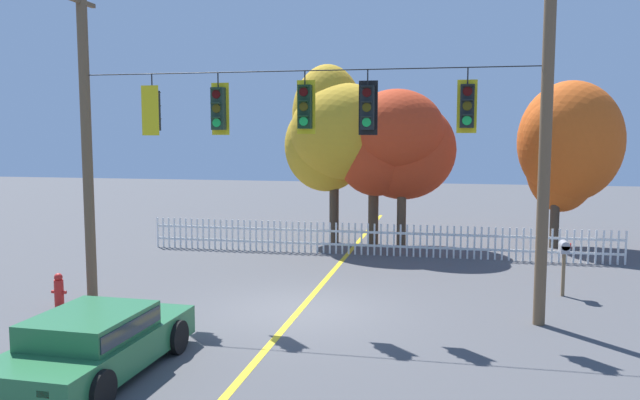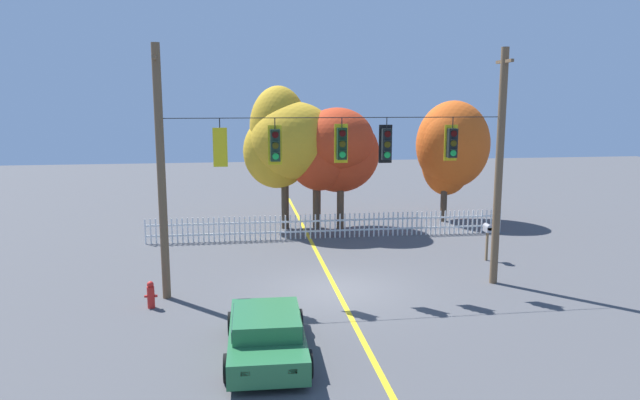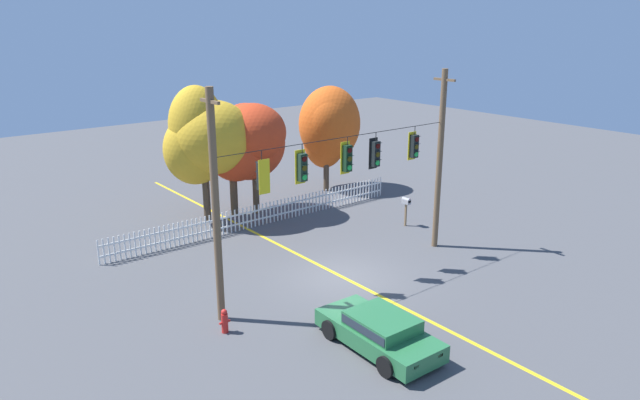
% 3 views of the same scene
% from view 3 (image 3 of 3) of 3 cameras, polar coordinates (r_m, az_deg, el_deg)
% --- Properties ---
extents(ground, '(80.00, 80.00, 0.00)m').
position_cam_3_polar(ground, '(23.39, 2.23, -7.50)').
color(ground, '#4C4C4F').
extents(lane_centerline_stripe, '(0.16, 36.00, 0.01)m').
position_cam_3_polar(lane_centerline_stripe, '(23.39, 2.23, -7.49)').
color(lane_centerline_stripe, gold).
rests_on(lane_centerline_stripe, ground).
extents(signal_support_span, '(11.09, 1.10, 7.81)m').
position_cam_3_polar(signal_support_span, '(22.03, 2.35, 1.97)').
color(signal_support_span, brown).
rests_on(signal_support_span, ground).
extents(traffic_signal_northbound_secondary, '(0.43, 0.38, 1.47)m').
position_cam_3_polar(traffic_signal_northbound_secondary, '(19.73, -5.62, 2.34)').
color(traffic_signal_northbound_secondary, black).
extents(traffic_signal_eastbound_side, '(0.43, 0.38, 1.46)m').
position_cam_3_polar(traffic_signal_eastbound_side, '(20.66, -1.75, 3.19)').
color(traffic_signal_eastbound_side, black).
extents(traffic_signal_westbound_side, '(0.43, 0.38, 1.43)m').
position_cam_3_polar(traffic_signal_westbound_side, '(21.93, 2.65, 4.07)').
color(traffic_signal_westbound_side, black).
extents(traffic_signal_southbound_primary, '(0.43, 0.38, 1.46)m').
position_cam_3_polar(traffic_signal_southbound_primary, '(22.89, 5.38, 4.49)').
color(traffic_signal_southbound_primary, black).
extents(traffic_signal_northbound_primary, '(0.43, 0.38, 1.41)m').
position_cam_3_polar(traffic_signal_northbound_primary, '(24.42, 9.11, 5.18)').
color(traffic_signal_northbound_primary, black).
extents(white_picket_fence, '(16.16, 0.06, 1.10)m').
position_cam_3_polar(white_picket_fence, '(29.09, -5.60, -1.36)').
color(white_picket_fence, white).
rests_on(white_picket_fence, ground).
extents(autumn_maple_near_fence, '(4.40, 3.56, 6.79)m').
position_cam_3_polar(autumn_maple_near_fence, '(29.13, -11.14, 5.93)').
color(autumn_maple_near_fence, '#473828').
rests_on(autumn_maple_near_fence, ground).
extents(autumn_maple_mid, '(3.59, 3.21, 5.55)m').
position_cam_3_polar(autumn_maple_mid, '(29.83, -8.02, 5.43)').
color(autumn_maple_mid, brown).
rests_on(autumn_maple_mid, ground).
extents(autumn_oak_far_east, '(3.89, 3.88, 5.79)m').
position_cam_3_polar(autumn_oak_far_east, '(30.23, -6.87, 5.89)').
color(autumn_oak_far_east, brown).
rests_on(autumn_oak_far_east, ground).
extents(autumn_maple_far_west, '(3.74, 3.40, 6.10)m').
position_cam_3_polar(autumn_maple_far_west, '(34.51, 0.87, 7.15)').
color(autumn_maple_far_west, '#473828').
rests_on(autumn_maple_far_west, ground).
extents(parked_car, '(2.04, 4.22, 1.15)m').
position_cam_3_polar(parked_car, '(18.55, 5.79, -12.47)').
color(parked_car, '#286B3D').
rests_on(parked_car, ground).
extents(fire_hydrant, '(0.38, 0.22, 0.83)m').
position_cam_3_polar(fire_hydrant, '(19.62, -9.24, -11.51)').
color(fire_hydrant, red).
rests_on(fire_hydrant, ground).
extents(roadside_mailbox, '(0.25, 0.44, 1.44)m').
position_cam_3_polar(roadside_mailbox, '(28.92, 8.36, -0.28)').
color(roadside_mailbox, brown).
rests_on(roadside_mailbox, ground).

